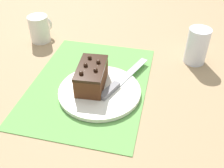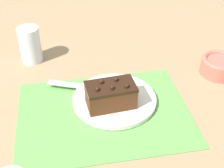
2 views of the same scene
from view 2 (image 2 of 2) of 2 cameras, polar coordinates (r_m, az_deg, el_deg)
The scene contains 7 objects.
ground_plane at distance 0.85m, azimuth -1.52°, elevation -5.39°, with size 3.00×3.00×0.00m, color #9E7F5B.
placemat_woven at distance 0.85m, azimuth -1.53°, elevation -5.29°, with size 0.46×0.34×0.00m, color #609E4C.
cake_plate at distance 0.88m, azimuth 0.45°, elevation -2.81°, with size 0.23×0.23×0.01m.
chocolate_cake at distance 0.83m, azimuth -0.24°, elevation -2.00°, with size 0.14×0.09×0.08m.
serving_knife at distance 0.90m, azimuth -2.06°, elevation -0.67°, with size 0.23×0.11×0.01m.
drinking_glass at distance 1.07m, azimuth -14.74°, elevation 6.95°, with size 0.07×0.07×0.12m.
small_bowl at distance 1.04m, azimuth 19.09°, elevation 3.26°, with size 0.12×0.12×0.06m.
Camera 2 is at (0.09, 0.62, 0.57)m, focal length 50.00 mm.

